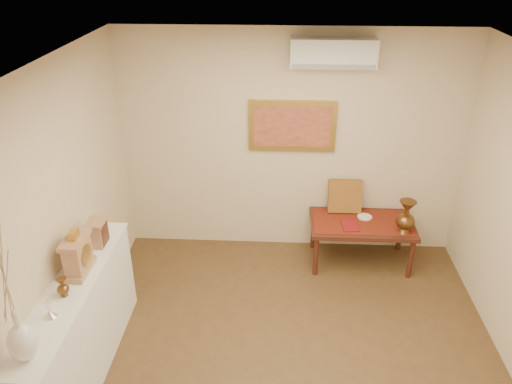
# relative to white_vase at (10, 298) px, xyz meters

# --- Properties ---
(floor) EXTENTS (4.50, 4.50, 0.00)m
(floor) POSITION_rel_white_vase_xyz_m (1.82, 0.79, -1.50)
(floor) COLOR brown
(floor) RESTS_ON ground
(ceiling) EXTENTS (4.50, 4.50, 0.00)m
(ceiling) POSITION_rel_white_vase_xyz_m (1.82, 0.79, 1.20)
(ceiling) COLOR silver
(ceiling) RESTS_ON ground
(wall_back) EXTENTS (4.00, 0.02, 2.70)m
(wall_back) POSITION_rel_white_vase_xyz_m (1.82, 3.04, -0.15)
(wall_back) COLOR beige
(wall_back) RESTS_ON ground
(wall_left) EXTENTS (0.02, 4.50, 2.70)m
(wall_left) POSITION_rel_white_vase_xyz_m (-0.18, 0.79, -0.15)
(wall_left) COLOR beige
(wall_left) RESTS_ON ground
(white_vase) EXTENTS (0.20, 0.20, 1.04)m
(white_vase) POSITION_rel_white_vase_xyz_m (0.00, 0.00, 0.00)
(white_vase) COLOR silver
(white_vase) RESTS_ON display_ledge
(candlestick) EXTENTS (0.10, 0.10, 0.21)m
(candlestick) POSITION_rel_white_vase_xyz_m (-0.02, 0.42, -0.41)
(candlestick) COLOR silver
(candlestick) RESTS_ON display_ledge
(brass_urn_small) EXTENTS (0.10, 0.10, 0.22)m
(brass_urn_small) POSITION_rel_white_vase_xyz_m (-0.01, 0.66, -0.41)
(brass_urn_small) COLOR brown
(brass_urn_small) RESTS_ON display_ledge
(table_cloth) EXTENTS (1.14, 0.59, 0.01)m
(table_cloth) POSITION_rel_white_vase_xyz_m (2.67, 2.67, -0.95)
(table_cloth) COLOR maroon
(table_cloth) RESTS_ON low_table
(brass_urn_tall) EXTENTS (0.21, 0.21, 0.47)m
(brass_urn_tall) POSITION_rel_white_vase_xyz_m (3.10, 2.47, -0.70)
(brass_urn_tall) COLOR brown
(brass_urn_tall) RESTS_ON table_cloth
(plate) EXTENTS (0.17, 0.17, 0.01)m
(plate) POSITION_rel_white_vase_xyz_m (2.71, 2.77, -0.94)
(plate) COLOR silver
(plate) RESTS_ON table_cloth
(menu) EXTENTS (0.20, 0.27, 0.01)m
(menu) POSITION_rel_white_vase_xyz_m (2.51, 2.56, -0.94)
(menu) COLOR maroon
(menu) RESTS_ON table_cloth
(cushion) EXTENTS (0.40, 0.18, 0.41)m
(cushion) POSITION_rel_white_vase_xyz_m (2.47, 2.93, -0.74)
(cushion) COLOR maroon
(cushion) RESTS_ON table_cloth
(display_ledge) EXTENTS (0.37, 2.02, 0.98)m
(display_ledge) POSITION_rel_white_vase_xyz_m (-0.01, 0.79, -1.01)
(display_ledge) COLOR white
(display_ledge) RESTS_ON floor
(mantel_clock) EXTENTS (0.17, 0.36, 0.41)m
(mantel_clock) POSITION_rel_white_vase_xyz_m (0.01, 0.98, -0.34)
(mantel_clock) COLOR tan
(mantel_clock) RESTS_ON display_ledge
(wooden_chest) EXTENTS (0.16, 0.21, 0.24)m
(wooden_chest) POSITION_rel_white_vase_xyz_m (0.02, 1.41, -0.40)
(wooden_chest) COLOR tan
(wooden_chest) RESTS_ON display_ledge
(low_table) EXTENTS (1.20, 0.70, 0.55)m
(low_table) POSITION_rel_white_vase_xyz_m (2.67, 2.67, -1.01)
(low_table) COLOR #471E15
(low_table) RESTS_ON floor
(painting) EXTENTS (1.00, 0.06, 0.60)m
(painting) POSITION_rel_white_vase_xyz_m (1.82, 3.02, 0.10)
(painting) COLOR gold
(painting) RESTS_ON wall_back
(ac_unit) EXTENTS (0.90, 0.25, 0.30)m
(ac_unit) POSITION_rel_white_vase_xyz_m (2.22, 2.91, 0.95)
(ac_unit) COLOR white
(ac_unit) RESTS_ON wall_back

